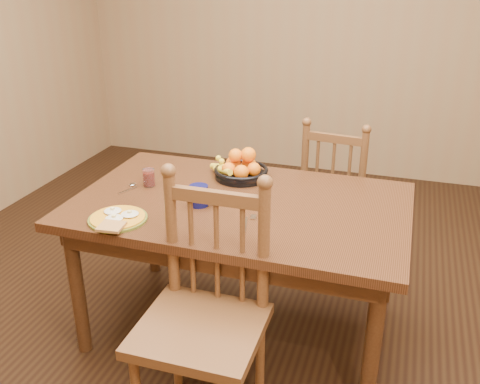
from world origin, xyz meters
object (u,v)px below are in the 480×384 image
(chair_far, at_px, (336,194))
(breakfast_plate, at_px, (118,218))
(chair_near, at_px, (204,318))
(fruit_bowl, at_px, (240,168))
(dining_table, at_px, (240,217))
(coffee_mug, at_px, (200,195))

(chair_far, xyz_separation_m, breakfast_plate, (-0.81, -1.27, 0.30))
(chair_near, height_order, breakfast_plate, chair_near)
(chair_near, distance_m, fruit_bowl, 0.97)
(chair_far, bearing_deg, dining_table, 75.09)
(chair_near, bearing_deg, coffee_mug, 112.31)
(coffee_mug, distance_m, fruit_bowl, 0.40)
(dining_table, xyz_separation_m, chair_near, (0.05, -0.62, -0.15))
(dining_table, distance_m, chair_near, 0.64)
(chair_near, bearing_deg, fruit_bowl, 98.52)
(breakfast_plate, bearing_deg, coffee_mug, 42.41)
(chair_far, relative_size, chair_near, 0.89)
(dining_table, bearing_deg, chair_far, 68.61)
(fruit_bowl, bearing_deg, coffee_mug, -100.56)
(dining_table, relative_size, breakfast_plate, 5.47)
(coffee_mug, height_order, fruit_bowl, fruit_bowl)
(dining_table, xyz_separation_m, chair_far, (0.35, 0.90, -0.20))
(chair_far, bearing_deg, coffee_mug, 69.00)
(breakfast_plate, bearing_deg, dining_table, 38.57)
(dining_table, distance_m, chair_far, 0.99)
(chair_near, xyz_separation_m, fruit_bowl, (-0.14, 0.92, 0.29))
(dining_table, relative_size, chair_near, 1.51)
(chair_far, xyz_separation_m, chair_near, (-0.30, -1.52, 0.06))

